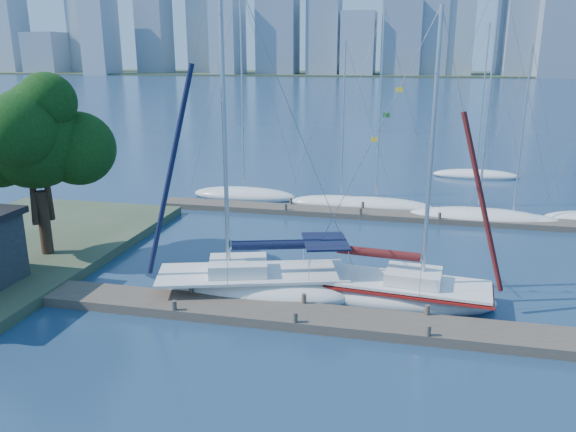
# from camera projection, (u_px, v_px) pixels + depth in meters

# --- Properties ---
(ground) EXTENTS (700.00, 700.00, 0.00)m
(ground) POSITION_uv_depth(u_px,v_px,m) (300.00, 321.00, 22.64)
(ground) COLOR navy
(ground) RESTS_ON ground
(near_dock) EXTENTS (26.00, 2.00, 0.40)m
(near_dock) POSITION_uv_depth(u_px,v_px,m) (300.00, 317.00, 22.59)
(near_dock) COLOR #453C33
(near_dock) RESTS_ON ground
(far_dock) EXTENTS (30.00, 1.80, 0.36)m
(far_dock) POSITION_uv_depth(u_px,v_px,m) (377.00, 215.00, 37.20)
(far_dock) COLOR #453C33
(far_dock) RESTS_ON ground
(far_shore) EXTENTS (800.00, 100.00, 1.50)m
(far_shore) POSITION_uv_depth(u_px,v_px,m) (409.00, 74.00, 323.03)
(far_shore) COLOR #38472D
(far_shore) RESTS_ON ground
(tree) EXTENTS (7.03, 6.43, 9.61)m
(tree) POSITION_uv_depth(u_px,v_px,m) (34.00, 136.00, 27.34)
(tree) COLOR black
(tree) RESTS_ON ground
(sailboat_navy) EXTENTS (9.47, 5.37, 15.49)m
(sailboat_navy) POSITION_uv_depth(u_px,v_px,m) (252.00, 269.00, 24.90)
(sailboat_navy) COLOR silver
(sailboat_navy) RESTS_ON ground
(sailboat_maroon) EXTENTS (8.43, 3.48, 12.73)m
(sailboat_maroon) POSITION_uv_depth(u_px,v_px,m) (400.00, 280.00, 24.23)
(sailboat_maroon) COLOR silver
(sailboat_maroon) RESTS_ON ground
(bg_boat_0) EXTENTS (8.25, 4.10, 15.52)m
(bg_boat_0) POSITION_uv_depth(u_px,v_px,m) (244.00, 194.00, 42.16)
(bg_boat_0) COLOR silver
(bg_boat_0) RESTS_ON ground
(bg_boat_1) EXTENTS (7.27, 2.39, 11.65)m
(bg_boat_1) POSITION_uv_depth(u_px,v_px,m) (341.00, 203.00, 39.94)
(bg_boat_1) COLOR silver
(bg_boat_1) RESTS_ON ground
(bg_boat_2) EXTENTS (8.29, 4.81, 13.74)m
(bg_boat_2) POSITION_uv_depth(u_px,v_px,m) (376.00, 205.00, 39.27)
(bg_boat_2) COLOR silver
(bg_boat_2) RESTS_ON ground
(bg_boat_3) EXTENTS (8.97, 3.08, 15.67)m
(bg_boat_3) POSITION_uv_depth(u_px,v_px,m) (478.00, 216.00, 36.33)
(bg_boat_3) COLOR silver
(bg_boat_3) RESTS_ON ground
(bg_boat_4) EXTENTS (6.21, 2.87, 11.27)m
(bg_boat_4) POSITION_uv_depth(u_px,v_px,m) (513.00, 219.00, 35.94)
(bg_boat_4) COLOR silver
(bg_boat_4) RESTS_ON ground
(bg_boat_7) EXTENTS (7.42, 2.52, 13.27)m
(bg_boat_7) POSITION_uv_depth(u_px,v_px,m) (476.00, 174.00, 49.38)
(bg_boat_7) COLOR silver
(bg_boat_7) RESTS_ON ground
(skyline) EXTENTS (503.66, 51.31, 118.22)m
(skyline) POSITION_uv_depth(u_px,v_px,m) (465.00, 0.00, 279.77)
(skyline) COLOR #808EA5
(skyline) RESTS_ON ground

